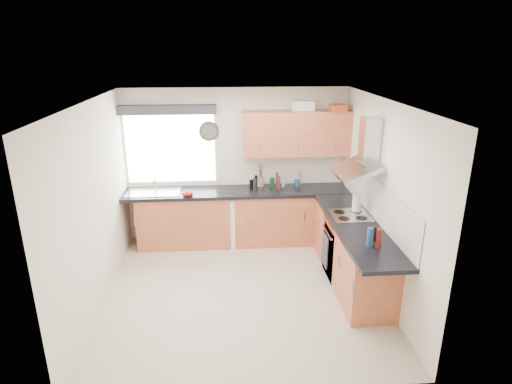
{
  "coord_description": "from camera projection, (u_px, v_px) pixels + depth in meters",
  "views": [
    {
      "loc": [
        -0.2,
        -4.99,
        3.12
      ],
      "look_at": [
        0.25,
        0.85,
        1.1
      ],
      "focal_mm": 30.0,
      "sensor_mm": 36.0,
      "label": 1
    }
  ],
  "objects": [
    {
      "name": "washing_machine",
      "position": [
        220.0,
        219.0,
        7.02
      ],
      "size": [
        0.64,
        0.62,
        0.82
      ],
      "primitive_type": "cube",
      "rotation": [
        0.0,
        0.0,
        -0.16
      ],
      "color": "silver",
      "rests_on": "ground_plane"
    },
    {
      "name": "base_cab_right",
      "position": [
        352.0,
        253.0,
        5.85
      ],
      "size": [
        0.58,
        2.1,
        0.86
      ],
      "primitive_type": "cube",
      "color": "#AA5433",
      "rests_on": "ground_plane"
    },
    {
      "name": "oven",
      "position": [
        348.0,
        248.0,
        5.99
      ],
      "size": [
        0.56,
        0.58,
        0.85
      ],
      "primitive_type": "cube",
      "color": "black",
      "rests_on": "ground_plane"
    },
    {
      "name": "jar_4",
      "position": [
        298.0,
        178.0,
        7.08
      ],
      "size": [
        0.07,
        0.07,
        0.23
      ],
      "primitive_type": "cylinder",
      "color": "#A2948A",
      "rests_on": "worktop_back"
    },
    {
      "name": "tomato_cluster",
      "position": [
        188.0,
        194.0,
        6.6
      ],
      "size": [
        0.18,
        0.18,
        0.06
      ],
      "primitive_type": null,
      "rotation": [
        0.0,
        0.0,
        -0.35
      ],
      "color": "#9E0C12",
      "rests_on": "worktop_back"
    },
    {
      "name": "kitchen_roll",
      "position": [
        357.0,
        203.0,
        5.92
      ],
      "size": [
        0.13,
        0.13,
        0.27
      ],
      "primitive_type": "cylinder",
      "rotation": [
        0.0,
        0.0,
        0.09
      ],
      "color": "silver",
      "rests_on": "worktop_right"
    },
    {
      "name": "jar_1",
      "position": [
        255.0,
        184.0,
        6.83
      ],
      "size": [
        0.07,
        0.07,
        0.21
      ],
      "primitive_type": "cylinder",
      "color": "black",
      "rests_on": "worktop_back"
    },
    {
      "name": "storage_box",
      "position": [
        338.0,
        108.0,
        6.57
      ],
      "size": [
        0.26,
        0.23,
        0.11
      ],
      "primitive_type": "cube",
      "rotation": [
        0.0,
        0.0,
        0.15
      ],
      "color": "#C6461F",
      "rests_on": "upper_cabinets"
    },
    {
      "name": "base_cab_corner",
      "position": [
        328.0,
        215.0,
        7.12
      ],
      "size": [
        0.6,
        0.6,
        0.86
      ],
      "primitive_type": "cube",
      "color": "#AA5433",
      "rests_on": "ground_plane"
    },
    {
      "name": "worktop_right",
      "position": [
        357.0,
        226.0,
        5.56
      ],
      "size": [
        0.62,
        2.42,
        0.05
      ],
      "primitive_type": "cube",
      "color": "black",
      "rests_on": "base_cab_right"
    },
    {
      "name": "jar_3",
      "position": [
        251.0,
        184.0,
        6.89
      ],
      "size": [
        0.06,
        0.06,
        0.16
      ],
      "primitive_type": "cylinder",
      "color": "black",
      "rests_on": "worktop_back"
    },
    {
      "name": "window_blind",
      "position": [
        167.0,
        110.0,
        6.55
      ],
      "size": [
        1.5,
        0.18,
        0.14
      ],
      "primitive_type": "cube",
      "color": "#2B2C31",
      "rests_on": "wall_back"
    },
    {
      "name": "bottle_1",
      "position": [
        376.0,
        234.0,
        5.06
      ],
      "size": [
        0.06,
        0.06,
        0.17
      ],
      "primitive_type": "cylinder",
      "color": "black",
      "rests_on": "worktop_right"
    },
    {
      "name": "bottle_0",
      "position": [
        379.0,
        238.0,
        4.89
      ],
      "size": [
        0.07,
        0.07,
        0.23
      ],
      "primitive_type": "cylinder",
      "color": "maroon",
      "rests_on": "worktop_right"
    },
    {
      "name": "extractor_hood",
      "position": [
        363.0,
        155.0,
        5.56
      ],
      "size": [
        0.52,
        0.78,
        0.66
      ],
      "primitive_type": null,
      "color": "#ACAEAE",
      "rests_on": "wall_right"
    },
    {
      "name": "sink",
      "position": [
        153.0,
        190.0,
        6.75
      ],
      "size": [
        0.84,
        0.46,
        0.1
      ],
      "primitive_type": null,
      "color": "#ACAEAE",
      "rests_on": "worktop_back"
    },
    {
      "name": "wall_right",
      "position": [
        382.0,
        200.0,
        5.46
      ],
      "size": [
        0.02,
        3.6,
        2.5
      ],
      "primitive_type": "cube",
      "color": "silver",
      "rests_on": "ground_plane"
    },
    {
      "name": "bottle_2",
      "position": [
        370.0,
        237.0,
        4.91
      ],
      "size": [
        0.06,
        0.06,
        0.23
      ],
      "primitive_type": "cylinder",
      "color": "navy",
      "rests_on": "worktop_right"
    },
    {
      "name": "wall_left",
      "position": [
        94.0,
        207.0,
        5.2
      ],
      "size": [
        0.02,
        3.6,
        2.5
      ],
      "primitive_type": "cube",
      "color": "silver",
      "rests_on": "ground_plane"
    },
    {
      "name": "utensil_pot",
      "position": [
        261.0,
        182.0,
        7.05
      ],
      "size": [
        0.14,
        0.14,
        0.15
      ],
      "primitive_type": "cylinder",
      "rotation": [
        0.0,
        0.0,
        -0.34
      ],
      "color": "gray",
      "rests_on": "worktop_back"
    },
    {
      "name": "jar_2",
      "position": [
        279.0,
        183.0,
        6.87
      ],
      "size": [
        0.04,
        0.04,
        0.22
      ],
      "primitive_type": "cylinder",
      "color": "#4C1D1B",
      "rests_on": "worktop_back"
    },
    {
      "name": "hob_plate",
      "position": [
        350.0,
        215.0,
        5.83
      ],
      "size": [
        0.52,
        0.52,
        0.01
      ],
      "primitive_type": "cube",
      "color": "#ACAEAE",
      "rests_on": "worktop_right"
    },
    {
      "name": "ceiling",
      "position": [
        240.0,
        102.0,
        4.92
      ],
      "size": [
        3.6,
        3.6,
        0.02
      ],
      "primitive_type": "cube",
      "color": "white",
      "rests_on": "wall_back"
    },
    {
      "name": "ground_plane",
      "position": [
        242.0,
        290.0,
        5.74
      ],
      "size": [
        3.6,
        3.6,
        0.0
      ],
      "primitive_type": "plane",
      "color": "beige"
    },
    {
      "name": "worktop_back",
      "position": [
        237.0,
        192.0,
        6.86
      ],
      "size": [
        3.6,
        0.62,
        0.05
      ],
      "primitive_type": "cube",
      "color": "black",
      "rests_on": "base_cab_back"
    },
    {
      "name": "base_cab_back",
      "position": [
        232.0,
        218.0,
        7.01
      ],
      "size": [
        3.0,
        0.58,
        0.86
      ],
      "primitive_type": "cube",
      "color": "#AA5433",
      "rests_on": "ground_plane"
    },
    {
      "name": "splashback",
      "position": [
        373.0,
        197.0,
        5.77
      ],
      "size": [
        0.01,
        3.0,
        0.54
      ],
      "primitive_type": "cube",
      "color": "white",
      "rests_on": "wall_right"
    },
    {
      "name": "wall_back",
      "position": [
        236.0,
        165.0,
        7.03
      ],
      "size": [
        3.6,
        0.02,
        2.5
      ],
      "primitive_type": "cube",
      "color": "silver",
      "rests_on": "ground_plane"
    },
    {
      "name": "jar_7",
      "position": [
        256.0,
        183.0,
        6.83
      ],
      "size": [
        0.05,
        0.05,
        0.25
      ],
      "primitive_type": "cylinder",
      "color": "black",
      "rests_on": "worktop_back"
    },
    {
      "name": "jar_0",
      "position": [
        272.0,
        182.0,
        7.02
      ],
      "size": [
        0.07,
        0.07,
        0.15
      ],
      "primitive_type": "cylinder",
      "color": "#133719",
      "rests_on": "worktop_back"
    },
    {
      "name": "wall_front",
      "position": [
        251.0,
        277.0,
        3.63
      ],
      "size": [
        3.6,
        0.02,
        2.5
      ],
      "primitive_type": "cube",
      "color": "silver",
      "rests_on": "ground_plane"
    },
    {
      "name": "window",
      "position": [
        171.0,
        148.0,
        6.84
      ],
      "size": [
        1.4,
        0.02,
        1.1
      ],
      "primitive_type": "cube",
      "color": "silver",
      "rests_on": "wall_back"
    },
    {
      "name": "wall_clock",
      "position": [
        209.0,
        131.0,
        6.77
      ],
      "size": [
        0.32,
        0.04,
        0.32
      ],
      "primitive_type": "cylinder",
      "rotation": [
        1.57,
        0.0,
        0.0
      ],
      "color": "#2B2C31",
      "rests_on": "wall_back"
    },
    {
      "name": "upper_cabinets",
      "position": [
        296.0,
        133.0,
        6.75
      ],
      "size": [
        1.7,
        0.35,
        0.7
      ],
      "primitive_type": "cube",
      "color": "#AA5433",
      "rests_on": "wall_back"
    },
    {
      "name": "jar_8",
      "position": [
        297.0,
        183.0,
        7.05
      ],
      "size": [
        0.07,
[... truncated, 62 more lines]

